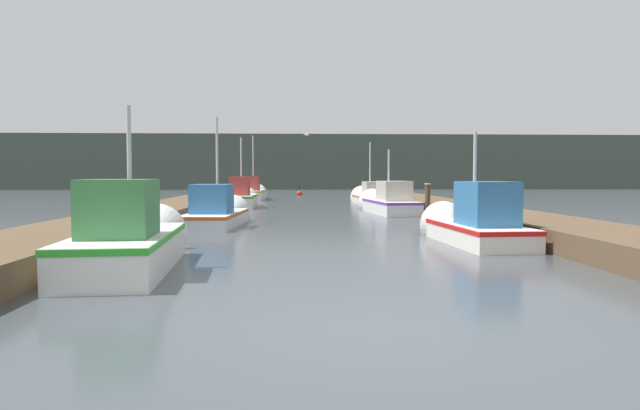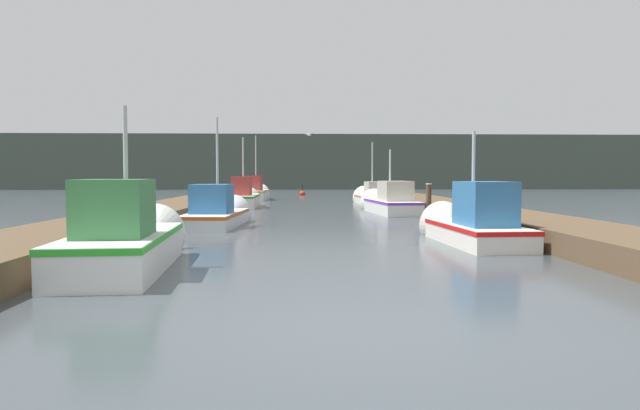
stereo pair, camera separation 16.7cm
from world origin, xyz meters
name	(u,v)px [view 2 (the right image)]	position (x,y,z in m)	size (l,w,h in m)	color
ground_plane	(363,334)	(0.00, 0.00, 0.00)	(200.00, 200.00, 0.00)	#3D4449
dock_left	(163,212)	(-5.82, 16.00, 0.26)	(2.45, 40.00, 0.51)	brown
dock_right	(465,211)	(5.82, 16.00, 0.26)	(2.45, 40.00, 0.51)	brown
distant_shore_ridge	(303,163)	(0.00, 67.35, 3.18)	(120.00, 16.00, 6.37)	#424C42
fishing_boat_0	(129,239)	(-3.77, 4.61, 0.50)	(1.80, 5.27, 3.27)	silver
fishing_boat_1	(471,224)	(3.59, 7.93, 0.47)	(1.68, 4.62, 3.16)	silver
fishing_boat_2	(219,213)	(-3.33, 13.28, 0.40)	(1.82, 5.26, 4.04)	silver
fishing_boat_3	(388,202)	(3.35, 19.33, 0.45)	(1.97, 5.94, 3.21)	silver
fishing_boat_4	(244,197)	(-3.51, 23.93, 0.50)	(1.50, 5.17, 3.98)	silver
fishing_boat_5	(371,197)	(3.66, 27.69, 0.38)	(1.80, 5.22, 4.10)	silver
fishing_boat_6	(256,192)	(-3.50, 32.99, 0.50)	(1.62, 5.86, 4.70)	silver
mooring_piling_0	(429,200)	(4.57, 16.73, 0.67)	(0.24, 0.24, 1.33)	#473523
mooring_piling_1	(396,195)	(4.55, 24.06, 0.62)	(0.34, 0.34, 1.22)	#473523
channel_buoy	(302,194)	(-0.30, 41.02, 0.14)	(0.47, 0.47, 0.97)	red
seagull_lead	(309,135)	(-0.07, 24.43, 3.81)	(0.45, 0.49, 0.12)	white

